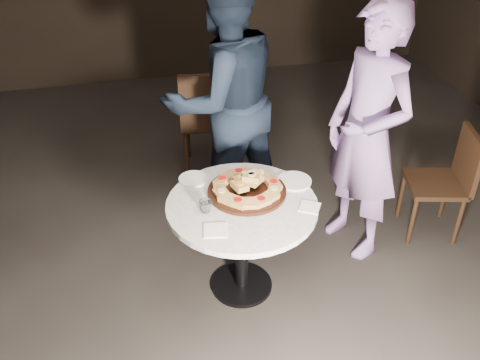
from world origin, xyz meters
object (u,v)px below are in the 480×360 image
at_px(diner_navy, 223,100).
at_px(diner_teal, 367,135).
at_px(chair_far, 209,116).
at_px(serving_board, 247,191).
at_px(focaccia_pile, 247,185).
at_px(table, 242,220).
at_px(water_glass, 206,206).
at_px(chair_right, 449,177).

distance_m(diner_navy, diner_teal, 1.01).
bearing_deg(chair_far, diner_teal, 135.85).
bearing_deg(diner_teal, serving_board, -97.99).
bearing_deg(focaccia_pile, diner_teal, 11.03).
bearing_deg(diner_teal, table, -92.75).
bearing_deg(water_glass, diner_teal, 14.85).
bearing_deg(table, serving_board, 60.64).
xyz_separation_m(table, diner_teal, (0.88, 0.26, 0.32)).
xyz_separation_m(diner_navy, diner_teal, (0.81, -0.60, -0.06)).
height_order(table, chair_far, chair_far).
distance_m(table, serving_board, 0.17).
relative_size(focaccia_pile, chair_right, 0.52).
distance_m(focaccia_pile, water_glass, 0.30).
distance_m(chair_right, diner_navy, 1.66).
bearing_deg(table, focaccia_pile, 60.60).
xyz_separation_m(focaccia_pile, chair_far, (-0.00, 1.28, -0.17)).
relative_size(diner_navy, diner_teal, 1.07).
relative_size(serving_board, chair_right, 0.59).
xyz_separation_m(table, chair_right, (1.54, 0.24, -0.08)).
bearing_deg(table, water_glass, -171.94).
height_order(table, diner_teal, diner_teal).
bearing_deg(chair_far, focaccia_pile, 99.55).
xyz_separation_m(serving_board, chair_right, (1.48, 0.14, -0.21)).
xyz_separation_m(table, serving_board, (0.05, 0.10, 0.13)).
distance_m(chair_far, chair_right, 1.87).
bearing_deg(chair_far, chair_right, 151.94).
distance_m(chair_far, diner_navy, 0.64).
bearing_deg(focaccia_pile, serving_board, -120.48).
relative_size(serving_board, diner_navy, 0.26).
bearing_deg(chair_far, table, 97.22).
bearing_deg(diner_navy, table, 67.42).
relative_size(table, diner_navy, 0.53).
height_order(chair_right, diner_navy, diner_navy).
bearing_deg(water_glass, chair_right, 8.76).
height_order(table, focaccia_pile, focaccia_pile).
distance_m(chair_far, diner_teal, 1.43).
relative_size(chair_far, diner_teal, 0.55).
relative_size(water_glass, diner_navy, 0.04).
bearing_deg(serving_board, focaccia_pile, 59.52).
xyz_separation_m(chair_right, diner_teal, (-0.66, 0.02, 0.40)).
distance_m(serving_board, water_glass, 0.30).
bearing_deg(diner_navy, water_glass, 54.22).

